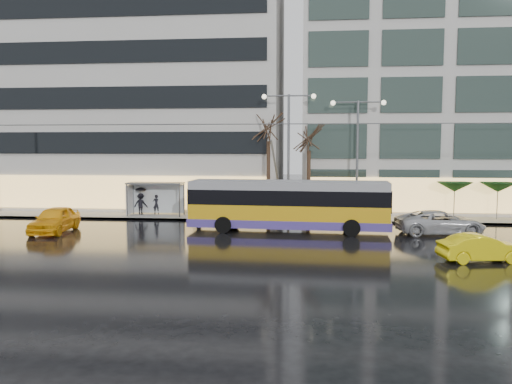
# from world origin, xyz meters

# --- Properties ---
(ground) EXTENTS (140.00, 140.00, 0.00)m
(ground) POSITION_xyz_m (0.00, 0.00, 0.00)
(ground) COLOR black
(ground) RESTS_ON ground
(sidewalk) EXTENTS (80.00, 10.00, 0.15)m
(sidewalk) POSITION_xyz_m (2.00, 14.00, 0.07)
(sidewalk) COLOR gray
(sidewalk) RESTS_ON ground
(kerb) EXTENTS (80.00, 0.10, 0.15)m
(kerb) POSITION_xyz_m (2.00, 9.05, 0.07)
(kerb) COLOR slate
(kerb) RESTS_ON ground
(building_left) EXTENTS (34.00, 14.00, 22.00)m
(building_left) POSITION_xyz_m (-16.00, 19.00, 11.15)
(building_left) COLOR #B1AEA9
(building_left) RESTS_ON sidewalk
(building_right) EXTENTS (32.00, 14.00, 25.00)m
(building_right) POSITION_xyz_m (19.00, 19.00, 12.65)
(building_right) COLOR #B1AEA9
(building_right) RESTS_ON sidewalk
(trolleybus) EXTENTS (12.62, 5.20, 5.79)m
(trolleybus) POSITION_xyz_m (2.18, 5.27, 1.57)
(trolleybus) COLOR gold
(trolleybus) RESTS_ON ground
(catenary) EXTENTS (42.24, 5.12, 7.00)m
(catenary) POSITION_xyz_m (1.00, 7.94, 4.25)
(catenary) COLOR #595B60
(catenary) RESTS_ON ground
(bus_shelter) EXTENTS (4.20, 1.60, 2.51)m
(bus_shelter) POSITION_xyz_m (-8.38, 10.69, 1.96)
(bus_shelter) COLOR #595B60
(bus_shelter) RESTS_ON sidewalk
(street_lamp_near) EXTENTS (3.96, 0.36, 9.03)m
(street_lamp_near) POSITION_xyz_m (2.00, 10.80, 5.99)
(street_lamp_near) COLOR #595B60
(street_lamp_near) RESTS_ON sidewalk
(street_lamp_far) EXTENTS (3.96, 0.36, 8.53)m
(street_lamp_far) POSITION_xyz_m (7.00, 10.80, 5.71)
(street_lamp_far) COLOR #595B60
(street_lamp_far) RESTS_ON sidewalk
(tree_a) EXTENTS (3.20, 3.20, 8.40)m
(tree_a) POSITION_xyz_m (0.50, 11.00, 7.09)
(tree_a) COLOR black
(tree_a) RESTS_ON sidewalk
(tree_b) EXTENTS (3.20, 3.20, 7.70)m
(tree_b) POSITION_xyz_m (3.50, 11.20, 6.40)
(tree_b) COLOR black
(tree_b) RESTS_ON sidewalk
(parasol_a) EXTENTS (2.50, 2.50, 2.65)m
(parasol_a) POSITION_xyz_m (14.00, 11.00, 2.45)
(parasol_a) COLOR #595B60
(parasol_a) RESTS_ON sidewalk
(parasol_b) EXTENTS (2.50, 2.50, 2.65)m
(parasol_b) POSITION_xyz_m (17.00, 11.00, 2.45)
(parasol_b) COLOR #595B60
(parasol_b) RESTS_ON sidewalk
(taxi_a) EXTENTS (2.32, 4.89, 1.62)m
(taxi_a) POSITION_xyz_m (-12.36, 3.45, 0.81)
(taxi_a) COLOR #FFAE0D
(taxi_a) RESTS_ON ground
(taxi_b) EXTENTS (4.05, 1.95, 1.28)m
(taxi_b) POSITION_xyz_m (11.45, -2.24, 0.64)
(taxi_b) COLOR yellow
(taxi_b) RESTS_ON ground
(sedan_silver) EXTENTS (5.51, 3.02, 1.46)m
(sedan_silver) POSITION_xyz_m (11.49, 5.06, 0.73)
(sedan_silver) COLOR #B4B4B9
(sedan_silver) RESTS_ON ground
(pedestrian_a) EXTENTS (1.09, 1.10, 2.19)m
(pedestrian_a) POSITION_xyz_m (-8.18, 11.22, 1.63)
(pedestrian_a) COLOR black
(pedestrian_a) RESTS_ON sidewalk
(pedestrian_b) EXTENTS (1.00, 0.96, 1.62)m
(pedestrian_b) POSITION_xyz_m (-4.99, 11.31, 0.96)
(pedestrian_b) COLOR black
(pedestrian_b) RESTS_ON sidewalk
(pedestrian_c) EXTENTS (1.08, 0.85, 2.11)m
(pedestrian_c) POSITION_xyz_m (-9.33, 10.95, 1.26)
(pedestrian_c) COLOR black
(pedestrian_c) RESTS_ON sidewalk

